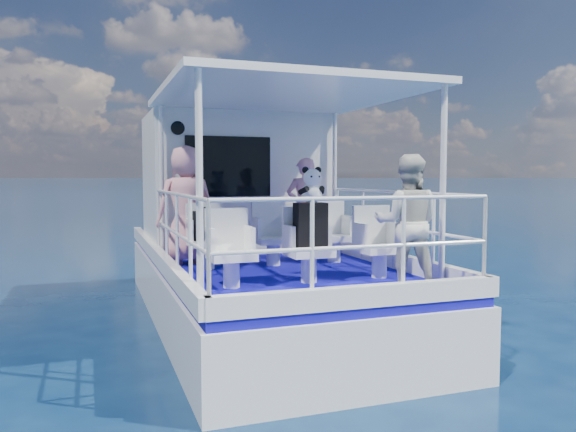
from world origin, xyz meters
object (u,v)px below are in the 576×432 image
object	(u,v)px
panda	(312,185)
passenger_port_fwd	(186,205)
passenger_stbd_aft	(407,223)
backpack_center	(310,226)

from	to	relation	value
panda	passenger_port_fwd	bearing A→B (deg)	120.06
passenger_stbd_aft	panda	size ratio (longest dim) A/B	3.60
backpack_center	passenger_stbd_aft	bearing A→B (deg)	-42.80
backpack_center	panda	bearing A→B (deg)	34.94
passenger_stbd_aft	panda	distance (m)	1.15
passenger_port_fwd	passenger_stbd_aft	xyz separation A→B (m)	(1.87, -2.64, -0.10)
passenger_stbd_aft	panda	bearing A→B (deg)	-13.73
passenger_stbd_aft	backpack_center	size ratio (longest dim) A/B	2.72
passenger_stbd_aft	backpack_center	distance (m)	1.08
passenger_port_fwd	backpack_center	size ratio (longest dim) A/B	3.09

